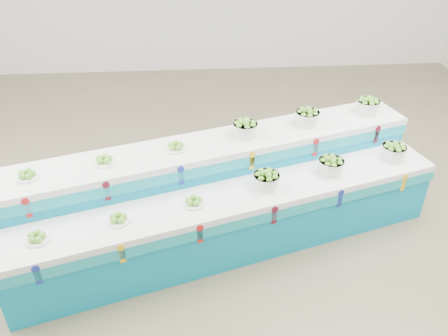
# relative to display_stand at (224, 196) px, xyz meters

# --- Properties ---
(ground) EXTENTS (10.00, 10.00, 0.00)m
(ground) POSITION_rel_display_stand_xyz_m (-0.18, -0.07, -0.51)
(ground) COLOR brown
(ground) RESTS_ON ground
(display_stand) EXTENTS (4.66, 2.42, 1.02)m
(display_stand) POSITION_rel_display_stand_xyz_m (0.00, 0.00, 0.00)
(display_stand) COLOR #088BB6
(display_stand) RESTS_ON ground
(plate_lower_left) EXTENTS (0.26, 0.26, 0.09)m
(plate_lower_left) POSITION_rel_display_stand_xyz_m (-1.69, -0.80, 0.25)
(plate_lower_left) COLOR white
(plate_lower_left) RESTS_ON display_stand
(plate_lower_mid) EXTENTS (0.26, 0.26, 0.09)m
(plate_lower_mid) POSITION_rel_display_stand_xyz_m (-1.01, -0.60, 0.25)
(plate_lower_mid) COLOR white
(plate_lower_mid) RESTS_ON display_stand
(plate_lower_right) EXTENTS (0.26, 0.26, 0.09)m
(plate_lower_right) POSITION_rel_display_stand_xyz_m (-0.32, -0.39, 0.25)
(plate_lower_right) COLOR white
(plate_lower_right) RESTS_ON display_stand
(basket_lower_left) EXTENTS (0.34, 0.34, 0.20)m
(basket_lower_left) POSITION_rel_display_stand_xyz_m (0.41, -0.17, 0.31)
(basket_lower_left) COLOR silver
(basket_lower_left) RESTS_ON display_stand
(basket_lower_mid) EXTENTS (0.34, 0.34, 0.20)m
(basket_lower_mid) POSITION_rel_display_stand_xyz_m (1.13, 0.05, 0.31)
(basket_lower_mid) COLOR silver
(basket_lower_mid) RESTS_ON display_stand
(basket_lower_right) EXTENTS (0.34, 0.34, 0.20)m
(basket_lower_right) POSITION_rel_display_stand_xyz_m (1.89, 0.28, 0.31)
(basket_lower_right) COLOR silver
(basket_lower_right) RESTS_ON display_stand
(plate_upper_left) EXTENTS (0.26, 0.26, 0.09)m
(plate_upper_left) POSITION_rel_display_stand_xyz_m (-1.85, -0.27, 0.55)
(plate_upper_left) COLOR white
(plate_upper_left) RESTS_ON display_stand
(plate_upper_mid) EXTENTS (0.26, 0.26, 0.09)m
(plate_upper_mid) POSITION_rel_display_stand_xyz_m (-1.17, -0.06, 0.55)
(plate_upper_mid) COLOR white
(plate_upper_mid) RESTS_ON display_stand
(plate_upper_right) EXTENTS (0.26, 0.26, 0.09)m
(plate_upper_right) POSITION_rel_display_stand_xyz_m (-0.48, 0.15, 0.55)
(plate_upper_right) COLOR white
(plate_upper_right) RESTS_ON display_stand
(basket_upper_left) EXTENTS (0.34, 0.34, 0.20)m
(basket_upper_left) POSITION_rel_display_stand_xyz_m (0.25, 0.37, 0.61)
(basket_upper_left) COLOR silver
(basket_upper_left) RESTS_ON display_stand
(basket_upper_mid) EXTENTS (0.34, 0.34, 0.20)m
(basket_upper_mid) POSITION_rel_display_stand_xyz_m (0.97, 0.59, 0.61)
(basket_upper_mid) COLOR silver
(basket_upper_mid) RESTS_ON display_stand
(basket_upper_right) EXTENTS (0.34, 0.34, 0.20)m
(basket_upper_right) POSITION_rel_display_stand_xyz_m (1.73, 0.82, 0.61)
(basket_upper_right) COLOR silver
(basket_upper_right) RESTS_ON display_stand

